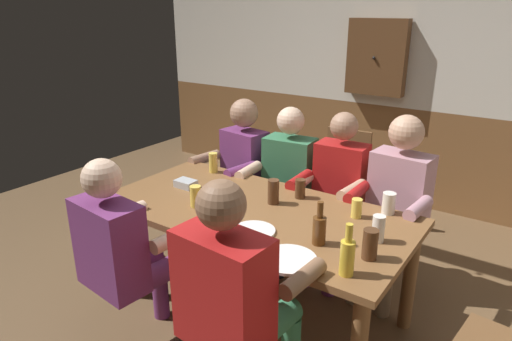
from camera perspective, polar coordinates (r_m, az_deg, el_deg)
ground_plane at (r=3.14m, az=-0.19°, el=-16.84°), size 6.69×6.69×0.00m
back_wall_upper at (r=4.63m, az=17.31°, el=17.53°), size 5.57×0.12×1.59m
back_wall_wainscot at (r=4.83m, az=15.78°, el=2.29°), size 5.57×0.12×0.96m
dining_table at (r=2.81m, az=-0.22°, el=-6.50°), size 1.89×0.95×0.72m
person_0 at (r=3.67m, az=-2.38°, el=0.50°), size 0.53×0.57×1.20m
person_1 at (r=3.44m, az=3.59°, el=-1.07°), size 0.53×0.55×1.19m
person_2 at (r=3.26m, az=9.93°, el=-2.52°), size 0.51×0.51×1.20m
person_3 at (r=3.12m, az=16.92°, el=-3.53°), size 0.54×0.53×1.24m
person_4 at (r=2.58m, az=-16.10°, el=-9.44°), size 0.56×0.55×1.18m
person_5 at (r=2.10m, az=-2.72°, el=-14.93°), size 0.58×0.55×1.24m
chair_empty_near_left at (r=4.03m, az=10.64°, el=-0.88°), size 0.46×0.46×0.88m
condiment_caddy at (r=3.13m, az=-8.77°, el=-1.63°), size 0.14×0.10×0.05m
plate_0 at (r=2.25m, az=4.08°, el=-11.02°), size 0.28×0.28×0.01m
plate_1 at (r=2.50m, az=-0.28°, el=-7.57°), size 0.23×0.23×0.01m
bottle_0 at (r=2.13m, az=11.35°, el=-10.37°), size 0.07×0.07×0.26m
bottle_1 at (r=2.37m, az=7.92°, el=-7.18°), size 0.07×0.07×0.24m
pint_glass_0 at (r=2.81m, az=-7.56°, el=-3.22°), size 0.07×0.07×0.13m
pint_glass_1 at (r=2.29m, az=14.07°, el=-8.93°), size 0.07×0.07×0.15m
pint_glass_2 at (r=2.92m, az=5.55°, el=-2.27°), size 0.07×0.07×0.13m
pint_glass_3 at (r=2.71m, az=-5.11°, el=-4.22°), size 0.07×0.07×0.11m
pint_glass_4 at (r=2.71m, az=12.47°, el=-4.62°), size 0.06×0.06×0.11m
pint_glass_5 at (r=2.80m, az=16.26°, el=-3.95°), size 0.08×0.08×0.13m
pint_glass_6 at (r=2.82m, az=2.18°, el=-2.66°), size 0.07×0.07×0.16m
pint_glass_7 at (r=2.46m, az=15.04°, el=-7.04°), size 0.07×0.07×0.15m
pint_glass_8 at (r=3.37m, az=-5.36°, el=0.99°), size 0.06×0.06×0.15m
wall_dart_cabinet at (r=4.56m, az=14.86°, el=13.53°), size 0.56×0.15×0.70m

